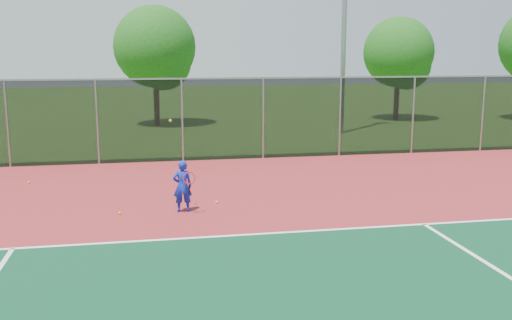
% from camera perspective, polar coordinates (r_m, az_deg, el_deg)
% --- Properties ---
extents(ground, '(120.00, 120.00, 0.00)m').
position_cam_1_polar(ground, '(10.47, 14.06, -11.78)').
color(ground, '#305D1A').
rests_on(ground, ground).
extents(court_apron, '(30.00, 20.00, 0.02)m').
position_cam_1_polar(court_apron, '(12.19, 10.12, -8.31)').
color(court_apron, maroon).
rests_on(court_apron, ground).
extents(fence_back, '(30.00, 0.06, 3.03)m').
position_cam_1_polar(fence_back, '(21.30, 0.72, 4.29)').
color(fence_back, black).
rests_on(fence_back, court_apron).
extents(tennis_player, '(0.59, 0.58, 2.32)m').
position_cam_1_polar(tennis_player, '(14.30, -7.37, -2.59)').
color(tennis_player, '#1125A8').
rests_on(tennis_player, court_apron).
extents(practice_ball_1, '(0.07, 0.07, 0.07)m').
position_cam_1_polar(practice_ball_1, '(15.11, -3.96, -4.23)').
color(practice_ball_1, '#C5D418').
rests_on(practice_ball_1, court_apron).
extents(practice_ball_5, '(0.07, 0.07, 0.07)m').
position_cam_1_polar(practice_ball_5, '(18.70, -21.77, -2.08)').
color(practice_ball_5, '#C5D418').
rests_on(practice_ball_5, court_apron).
extents(practice_ball_6, '(0.07, 0.07, 0.07)m').
position_cam_1_polar(practice_ball_6, '(14.49, -13.49, -5.18)').
color(practice_ball_6, '#C5D418').
rests_on(practice_ball_6, court_apron).
extents(tree_back_left, '(4.38, 4.38, 6.44)m').
position_cam_1_polar(tree_back_left, '(31.53, -9.89, 10.73)').
color(tree_back_left, '#392015').
rests_on(tree_back_left, ground).
extents(tree_back_mid, '(4.08, 4.08, 5.99)m').
position_cam_1_polar(tree_back_mid, '(34.76, 14.26, 10.09)').
color(tree_back_mid, '#392015').
rests_on(tree_back_mid, ground).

